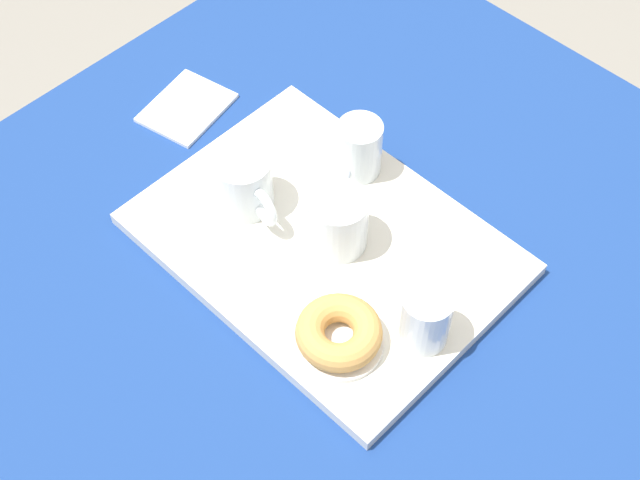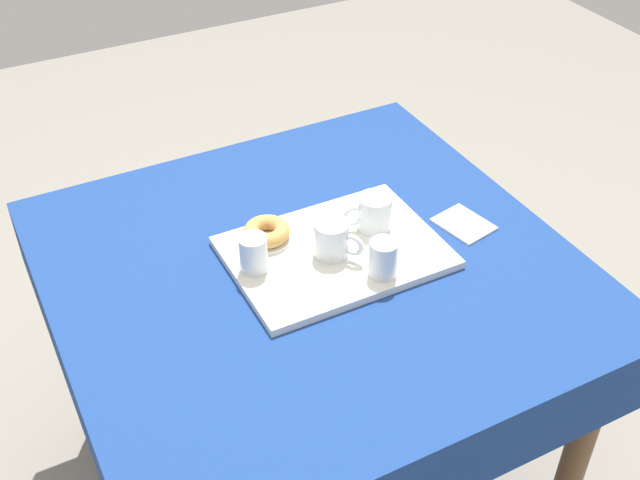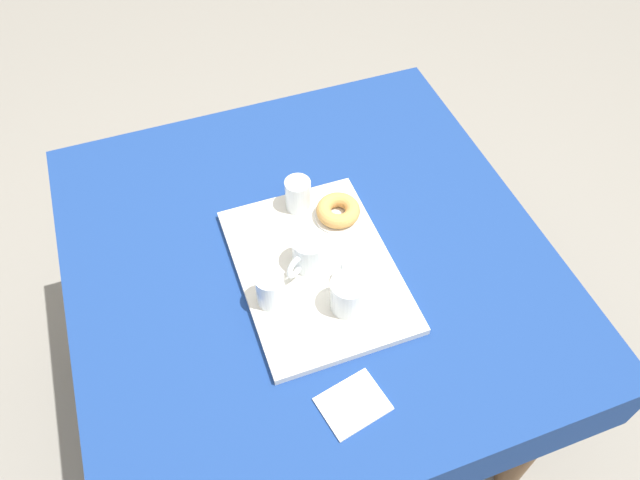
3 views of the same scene
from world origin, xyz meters
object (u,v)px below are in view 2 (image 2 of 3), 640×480
tea_mug_left (332,240)px  donut_plate_left (267,239)px  water_glass_far (383,260)px  paper_napkin (464,224)px  serving_tray (336,253)px  sugar_donut_left (267,231)px  tea_mug_right (374,214)px  water_glass_near (254,255)px  dining_table (312,295)px

tea_mug_left → donut_plate_left: size_ratio=0.97×
water_glass_far → paper_napkin: size_ratio=0.67×
serving_tray → sugar_donut_left: (0.12, -0.10, 0.03)m
serving_tray → water_glass_far: bearing=113.5°
tea_mug_right → water_glass_near: size_ratio=1.39×
dining_table → sugar_donut_left: (0.06, -0.10, 0.14)m
water_glass_near → water_glass_far: bearing=149.2°
serving_tray → paper_napkin: (-0.32, 0.04, -0.01)m
water_glass_near → donut_plate_left: water_glass_near is taller
tea_mug_right → sugar_donut_left: 0.25m
water_glass_far → paper_napkin: 0.29m
dining_table → serving_tray: size_ratio=2.40×
serving_tray → water_glass_near: size_ratio=5.56×
tea_mug_left → donut_plate_left: tea_mug_left is taller
tea_mug_left → water_glass_near: bearing=-10.9°
tea_mug_right → paper_napkin: 0.22m
water_glass_far → paper_napkin: water_glass_far is taller
tea_mug_left → dining_table: bearing=-15.1°
dining_table → water_glass_far: water_glass_far is taller
tea_mug_right → paper_napkin: bearing=161.4°
water_glass_near → paper_napkin: (-0.51, 0.06, -0.05)m
serving_tray → tea_mug_left: (0.01, 0.01, 0.05)m
tea_mug_left → water_glass_near: same height
serving_tray → tea_mug_left: size_ratio=4.37×
tea_mug_left → paper_napkin: bearing=175.3°
water_glass_near → donut_plate_left: bearing=-130.2°
water_glass_near → water_glass_far: size_ratio=1.00×
dining_table → sugar_donut_left: sugar_donut_left is taller
sugar_donut_left → dining_table: bearing=122.2°
dining_table → tea_mug_left: 0.16m
donut_plate_left → tea_mug_right: bearing=163.8°
dining_table → water_glass_near: 0.20m
tea_mug_left → sugar_donut_left: (0.11, -0.11, -0.01)m
tea_mug_left → paper_napkin: (-0.34, 0.03, -0.05)m
donut_plate_left → paper_napkin: bearing=162.7°
water_glass_near → sugar_donut_left: bearing=-130.2°
tea_mug_left → sugar_donut_left: size_ratio=1.02×
serving_tray → tea_mug_left: bearing=33.2°
tea_mug_right → tea_mug_left: bearing=18.0°
dining_table → serving_tray: serving_tray is taller
tea_mug_right → paper_napkin: (-0.21, 0.07, -0.05)m
water_glass_far → dining_table: bearing=-47.9°
dining_table → sugar_donut_left: size_ratio=10.69×
serving_tray → tea_mug_left: tea_mug_left is taller
water_glass_far → sugar_donut_left: bearing=-52.0°
dining_table → donut_plate_left: bearing=-57.8°
donut_plate_left → tea_mug_left: bearing=134.0°
water_glass_far → donut_plate_left: 0.28m
dining_table → water_glass_near: size_ratio=13.32×
dining_table → donut_plate_left: 0.17m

